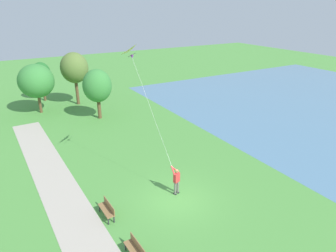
# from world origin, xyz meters

# --- Properties ---
(ground_plane) EXTENTS (120.00, 120.00, 0.00)m
(ground_plane) POSITION_xyz_m (0.00, 0.00, 0.00)
(ground_plane) COLOR #4C8E3D
(walkway_path) EXTENTS (3.51, 32.06, 0.02)m
(walkway_path) POSITION_xyz_m (-5.84, 2.00, 0.01)
(walkway_path) COLOR #ADA393
(walkway_path) RESTS_ON ground
(person_kite_flyer) EXTENTS (0.50, 0.63, 1.83)m
(person_kite_flyer) POSITION_xyz_m (0.33, 0.50, 1.05)
(person_kite_flyer) COLOR #232328
(person_kite_flyer) RESTS_ON ground
(flying_kite) EXTENTS (1.51, 3.71, 6.97)m
(flying_kite) POSITION_xyz_m (-0.53, 3.75, 8.34)
(flying_kite) COLOR yellow
(park_bench_near_walkway) EXTENTS (0.49, 1.51, 0.88)m
(park_bench_near_walkway) POSITION_xyz_m (-4.00, -2.94, 0.51)
(park_bench_near_walkway) COLOR olive
(park_bench_near_walkway) RESTS_ON ground
(park_bench_far_walkway) EXTENTS (0.49, 1.51, 0.88)m
(park_bench_far_walkway) POSITION_xyz_m (-4.12, 0.56, 0.51)
(park_bench_far_walkway) COLOR olive
(park_bench_far_walkway) RESTS_ON ground
(tree_horizon_far) EXTENTS (3.12, 3.27, 6.08)m
(tree_horizon_far) POSITION_xyz_m (-0.11, 21.99, 4.30)
(tree_horizon_far) COLOR brown
(tree_horizon_far) RESTS_ON ground
(tree_lakeside_far) EXTENTS (2.90, 2.74, 5.14)m
(tree_lakeside_far) POSITION_xyz_m (0.56, 16.04, 3.44)
(tree_lakeside_far) COLOR brown
(tree_lakeside_far) RESTS_ON ground
(tree_treeline_center) EXTENTS (3.69, 3.94, 5.31)m
(tree_treeline_center) POSITION_xyz_m (-4.45, 21.03, 3.51)
(tree_treeline_center) COLOR brown
(tree_treeline_center) RESTS_ON ground
(tree_treeline_left) EXTENTS (2.18, 2.03, 4.71)m
(tree_treeline_left) POSITION_xyz_m (-3.28, 25.53, 3.40)
(tree_treeline_left) COLOR brown
(tree_treeline_left) RESTS_ON ground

